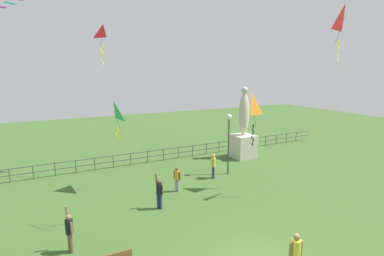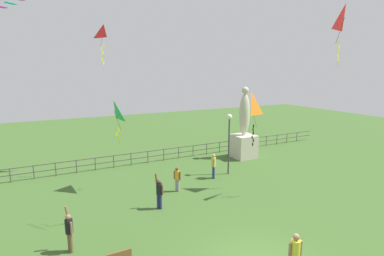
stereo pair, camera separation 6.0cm
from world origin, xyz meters
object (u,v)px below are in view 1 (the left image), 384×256
statue_monument (243,136)px  kite_2 (114,112)px  lamppost (229,130)px  kite_8 (103,34)px  kite_3 (251,106)px  person_4 (213,164)px  person_1 (296,253)px  person_2 (177,177)px  person_3 (70,230)px  person_0 (159,191)px  kite_1 (344,19)px

statue_monument → kite_2: 11.43m
lamppost → kite_8: 10.33m
statue_monument → kite_3: bearing=-123.7°
kite_3 → person_4: bearing=119.1°
person_1 → person_4: 10.11m
person_1 → kite_3: (3.85, 7.59, 4.05)m
person_2 → person_3: person_3 is taller
person_0 → person_4: person_0 is taller
person_3 → kite_8: 12.53m
person_3 → kite_3: (10.53, 2.37, 4.10)m
kite_2 → statue_monument: bearing=10.6°
person_3 → kite_2: size_ratio=0.75×
kite_8 → person_0: bearing=-80.8°
person_0 → person_1: size_ratio=1.09×
kite_2 → kite_3: 8.03m
person_0 → kite_3: 7.30m
person_0 → kite_8: size_ratio=0.75×
person_2 → kite_3: size_ratio=0.47×
person_3 → person_0: bearing=23.5°
person_0 → person_4: bearing=28.2°
statue_monument → person_1: size_ratio=3.36×
person_0 → kite_2: size_ratio=0.75×
person_4 → person_3: bearing=-154.0°
person_1 → person_3: (-6.68, 5.22, -0.05)m
statue_monument → person_4: bearing=-146.7°
lamppost → person_4: lamppost is taller
person_3 → kite_1: size_ratio=0.60×
kite_8 → person_2: bearing=-60.3°
statue_monument → person_1: bearing=-119.8°
person_4 → kite_8: (-5.89, 4.04, 8.45)m
kite_2 → lamppost: bearing=-6.2°
kite_1 → kite_3: 6.61m
person_4 → kite_2: size_ratio=0.66×
kite_1 → kite_2: (-10.79, 6.36, -5.02)m
person_3 → kite_2: (3.19, 5.62, 3.78)m
kite_8 → statue_monument: bearing=-5.1°
lamppost → person_0: bearing=-155.2°
statue_monument → person_2: (-7.78, -4.02, -0.92)m
statue_monument → person_1: (-7.37, -12.86, -0.78)m
kite_1 → kite_3: (-3.45, 3.11, -4.71)m
person_1 → kite_3: kite_3 is taller
statue_monument → lamppost: size_ratio=1.38×
person_2 → kite_3: 6.10m
statue_monument → person_2: bearing=-152.7°
lamppost → kite_3: kite_3 is taller
statue_monument → kite_2: size_ratio=2.31×
statue_monument → kite_8: (-10.62, 0.94, 7.63)m
lamppost → kite_2: (-7.49, 0.81, 1.64)m
person_2 → person_4: bearing=16.7°
lamppost → person_4: 2.54m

